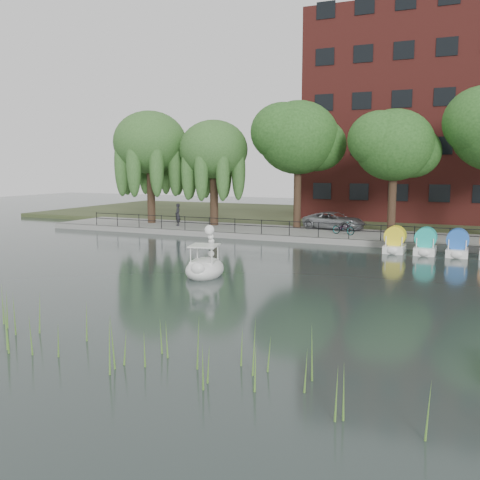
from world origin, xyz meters
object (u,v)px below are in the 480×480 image
Objects in this scene: minivan at (334,219)px; bicycle at (344,227)px; pedestrian at (178,213)px; swan_boat at (205,265)px.

minivan is 3.03× the size of bicycle.
pedestrian reaches higher than minivan.
bicycle is (1.33, -2.78, -0.22)m from minivan.
minivan reaches higher than bicycle.
pedestrian is at bearing 109.23° from bicycle.
bicycle is 14.61m from swan_boat.
minivan is at bearing 53.28° from pedestrian.
pedestrian reaches higher than bicycle.
minivan is 2.63× the size of pedestrian.
minivan is at bearing 45.59° from bicycle.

